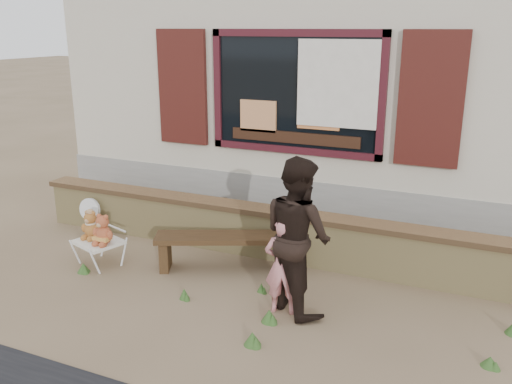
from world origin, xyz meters
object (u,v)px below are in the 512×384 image
at_px(teddy_bear_right, 103,229).
at_px(adult, 298,235).
at_px(bench, 227,244).
at_px(folding_chair, 99,243).
at_px(teddy_bear_left, 91,224).
at_px(child, 283,266).

relative_size(teddy_bear_right, adult, 0.23).
distance_m(bench, folding_chair, 1.64).
bearing_deg(teddy_bear_right, teddy_bear_left, -180.00).
height_order(folding_chair, teddy_bear_left, teddy_bear_left).
bearing_deg(folding_chair, adult, 17.54).
distance_m(teddy_bear_left, child, 2.71).
bearing_deg(bench, teddy_bear_left, 172.63).
height_order(teddy_bear_left, adult, adult).
xyz_separation_m(bench, teddy_bear_left, (-1.68, -0.51, 0.19)).
bearing_deg(bench, child, -59.49).
relative_size(teddy_bear_left, teddy_bear_right, 0.95).
height_order(bench, teddy_bear_left, teddy_bear_left).
xyz_separation_m(teddy_bear_left, child, (2.70, -0.22, 0.02)).
xyz_separation_m(teddy_bear_right, child, (2.44, -0.13, 0.00)).
relative_size(teddy_bear_left, child, 0.35).
distance_m(bench, adult, 1.38).
distance_m(child, adult, 0.36).
relative_size(child, adult, 0.63).
distance_m(teddy_bear_right, adult, 2.56).
bearing_deg(adult, bench, 7.62).
bearing_deg(bench, folding_chair, 175.45).
xyz_separation_m(bench, folding_chair, (-1.54, -0.55, -0.03)).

